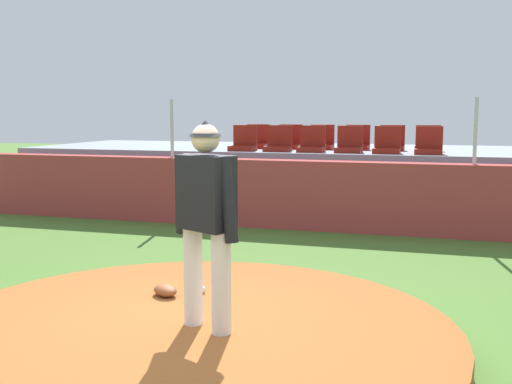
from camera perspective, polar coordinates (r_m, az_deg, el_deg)
The scene contains 21 objects.
ground_plane at distance 5.51m, azimuth -6.43°, elevation -14.42°, with size 60.00×60.00×0.00m, color #467029.
pitchers_mound at distance 5.47m, azimuth -6.45°, elevation -13.30°, with size 4.65×4.65×0.23m, color #9B5727.
pitcher at distance 5.11m, azimuth -4.60°, elevation -1.65°, with size 0.69×0.43×1.74m.
baseball at distance 6.33m, azimuth -4.96°, elevation -8.92°, with size 0.07×0.07×0.07m, color white.
fielding_glove at distance 6.28m, azimuth -8.33°, elevation -8.93°, with size 0.30×0.20×0.11m, color brown.
brick_barrier at distance 10.82m, azimuth 5.88°, elevation -0.32°, with size 13.84×0.40×1.20m, color #A03836.
fence_post_left at distance 11.59m, azimuth -7.73°, elevation 5.80°, with size 0.06×0.06×1.07m, color silver.
fence_post_right at distance 10.54m, azimuth 19.52°, elevation 5.30°, with size 0.06×0.06×1.07m, color silver.
bleacher_platform at distance 13.26m, azimuth 7.97°, elevation 1.24°, with size 13.25×3.83×1.29m, color gray.
stadium_chair_0 at distance 12.25m, azimuth -1.13°, elevation 4.55°, with size 0.48×0.44×0.50m.
stadium_chair_1 at distance 12.07m, azimuth 2.09°, elevation 4.51°, with size 0.48×0.44×0.50m.
stadium_chair_2 at distance 11.89m, azimuth 5.16°, elevation 4.44°, with size 0.48×0.44×0.50m.
stadium_chair_3 at distance 11.80m, azimuth 8.57°, elevation 4.36°, with size 0.48×0.44×0.50m.
stadium_chair_4 at distance 11.68m, azimuth 11.94°, elevation 4.26°, with size 0.48×0.44×0.50m.
stadium_chair_5 at distance 11.63m, azimuth 15.59°, elevation 4.14°, with size 0.48×0.44×0.50m.
stadium_chair_6 at distance 13.10m, azimuth 0.09°, elevation 4.74°, with size 0.48×0.44×0.50m.
stadium_chair_7 at distance 12.89m, azimuth 3.11°, elevation 4.68°, with size 0.48×0.44×0.50m.
stadium_chair_8 at distance 12.76m, azimuth 6.04°, elevation 4.63°, with size 0.48×0.44×0.50m.
stadium_chair_9 at distance 12.69m, azimuth 9.29°, elevation 4.55°, with size 0.48×0.44×0.50m.
stadium_chair_10 at distance 12.58m, azimuth 12.37°, elevation 4.46°, with size 0.48×0.44×0.50m.
stadium_chair_11 at distance 12.56m, azimuth 15.52°, elevation 4.36°, with size 0.48×0.44×0.50m.
Camera 1 is at (2.06, -4.69, 2.04)m, focal length 43.55 mm.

